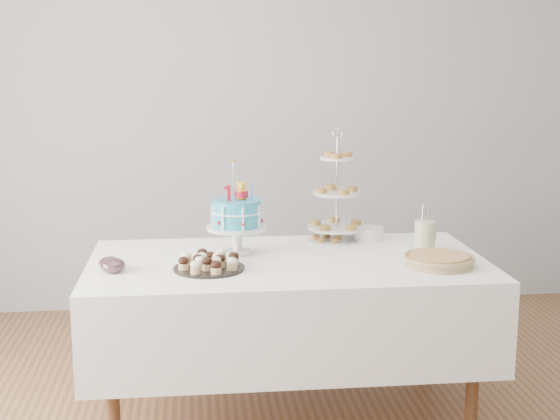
{
  "coord_description": "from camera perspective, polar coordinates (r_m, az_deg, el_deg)",
  "views": [
    {
      "loc": [
        -0.44,
        -3.34,
        1.73
      ],
      "look_at": [
        -0.04,
        0.3,
        1.02
      ],
      "focal_mm": 50.0,
      "sensor_mm": 36.0,
      "label": 1
    }
  ],
  "objects": [
    {
      "name": "pie",
      "position": [
        3.75,
        11.54,
        -3.57
      ],
      "size": [
        0.34,
        0.34,
        0.05
      ],
      "color": "tan",
      "rests_on": "table"
    },
    {
      "name": "birthday_cake",
      "position": [
        3.88,
        -3.13,
        -1.39
      ],
      "size": [
        0.31,
        0.31,
        0.47
      ],
      "rotation": [
        0.0,
        0.0,
        0.17
      ],
      "color": "silver",
      "rests_on": "table"
    },
    {
      "name": "table",
      "position": [
        3.85,
        0.55,
        -6.92
      ],
      "size": [
        1.92,
        1.02,
        0.77
      ],
      "color": "white",
      "rests_on": "floor"
    },
    {
      "name": "jam_bowl_a",
      "position": [
        3.7,
        -12.34,
        -3.83
      ],
      "size": [
        0.1,
        0.1,
        0.06
      ],
      "color": "silver",
      "rests_on": "table"
    },
    {
      "name": "tiered_stand",
      "position": [
        4.17,
        4.19,
        1.2
      ],
      "size": [
        0.31,
        0.31,
        0.6
      ],
      "color": "silver",
      "rests_on": "table"
    },
    {
      "name": "cupcake_tray",
      "position": [
        3.62,
        -5.22,
        -3.79
      ],
      "size": [
        0.33,
        0.33,
        0.08
      ],
      "color": "black",
      "rests_on": "table"
    },
    {
      "name": "plate_stack",
      "position": [
        4.23,
        6.46,
        -1.7
      ],
      "size": [
        0.17,
        0.17,
        0.07
      ],
      "color": "silver",
      "rests_on": "table"
    },
    {
      "name": "walls",
      "position": [
        3.39,
        1.19,
        4.58
      ],
      "size": [
        5.04,
        4.04,
        2.7
      ],
      "color": "#ABAEB1",
      "rests_on": "floor"
    },
    {
      "name": "jam_bowl_b",
      "position": [
        3.64,
        -12.11,
        -4.0
      ],
      "size": [
        0.11,
        0.11,
        0.07
      ],
      "color": "silver",
      "rests_on": "table"
    },
    {
      "name": "utensil_pitcher",
      "position": [
        4.01,
        10.56,
        -1.79
      ],
      "size": [
        0.11,
        0.11,
        0.24
      ],
      "rotation": [
        0.0,
        0.0,
        0.05
      ],
      "color": "#EEE8CE",
      "rests_on": "table"
    },
    {
      "name": "pastry_plate",
      "position": [
        4.15,
        3.48,
        -2.16
      ],
      "size": [
        0.21,
        0.21,
        0.03
      ],
      "color": "silver",
      "rests_on": "table"
    }
  ]
}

